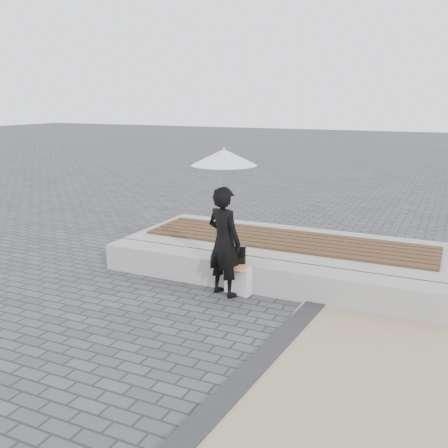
# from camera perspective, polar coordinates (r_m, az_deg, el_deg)

# --- Properties ---
(ground) EXTENTS (80.00, 80.00, 0.00)m
(ground) POSITION_cam_1_polar(r_m,az_deg,el_deg) (5.86, -1.81, -12.55)
(ground) COLOR #454549
(ground) RESTS_ON ground
(edging_band) EXTENTS (0.61, 5.20, 0.04)m
(edging_band) POSITION_cam_1_polar(r_m,az_deg,el_deg) (5.18, 3.28, -16.18)
(edging_band) COLOR #2A2A2C
(edging_band) RESTS_ON ground
(seating_ledge) EXTENTS (5.00, 0.45, 0.40)m
(seating_ledge) POSITION_cam_1_polar(r_m,az_deg,el_deg) (7.13, 4.06, -5.88)
(seating_ledge) COLOR gray
(seating_ledge) RESTS_ON ground
(timber_platform) EXTENTS (5.00, 2.00, 0.40)m
(timber_platform) POSITION_cam_1_polar(r_m,az_deg,el_deg) (8.21, 7.11, -3.27)
(timber_platform) COLOR gray
(timber_platform) RESTS_ON ground
(timber_decking) EXTENTS (4.60, 1.20, 0.04)m
(timber_decking) POSITION_cam_1_polar(r_m,az_deg,el_deg) (8.14, 7.15, -1.79)
(timber_decking) COLOR #4E331C
(timber_decking) RESTS_ON timber_platform
(woman) EXTENTS (0.64, 0.52, 1.51)m
(woman) POSITION_cam_1_polar(r_m,az_deg,el_deg) (6.76, 0.00, -2.02)
(woman) COLOR black
(woman) RESTS_ON ground
(parasol) EXTENTS (0.86, 0.86, 1.10)m
(parasol) POSITION_cam_1_polar(r_m,az_deg,el_deg) (6.54, 0.00, 7.60)
(parasol) COLOR #A0A1A5
(parasol) RESTS_ON ground
(handbag) EXTENTS (0.38, 0.22, 0.25)m
(handbag) POSITION_cam_1_polar(r_m,az_deg,el_deg) (7.01, 1.03, -3.40)
(handbag) COLOR black
(handbag) RESTS_ON seating_ledge
(canvas_tote) EXTENTS (0.39, 0.23, 0.39)m
(canvas_tote) POSITION_cam_1_polar(r_m,az_deg,el_deg) (6.97, 1.63, -6.37)
(canvas_tote) COLOR #BABAB6
(canvas_tote) RESTS_ON ground
(magazine) EXTENTS (0.35, 0.26, 0.01)m
(magazine) POSITION_cam_1_polar(r_m,az_deg,el_deg) (6.86, 1.48, -4.94)
(magazine) COLOR #F56548
(magazine) RESTS_ON canvas_tote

